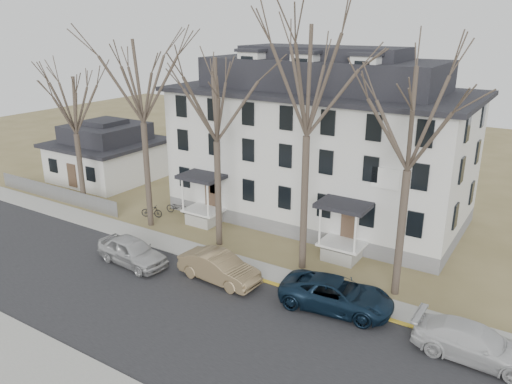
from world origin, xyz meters
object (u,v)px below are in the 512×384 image
Objects in this scene: car_tan at (219,268)px; car_navy at (336,295)px; small_house at (108,154)px; tree_center at (309,73)px; boarding_house at (320,144)px; tree_bungalow at (72,101)px; bicycle_left at (178,208)px; car_white at (474,344)px; tree_mid_left at (216,94)px; tree_mid_right at (413,112)px; bicycle_right at (152,212)px; tree_far_left at (140,75)px; car_silver at (132,252)px.

car_tan reaches higher than car_navy.
small_house is 0.59× the size of tree_center.
tree_bungalow is at bearing -152.99° from boarding_house.
car_navy is at bearing -124.93° from bicycle_left.
bicycle_left is at bearing 74.56° from car_white.
tree_mid_left is at bearing 77.93° from car_white.
tree_mid_right reaches higher than bicycle_right.
bicycle_left is at bearing 155.39° from tree_mid_left.
bicycle_right is at bearing 175.45° from tree_center.
tree_mid_left is 11.47m from bicycle_right.
small_house is (-20.00, -1.96, -3.13)m from boarding_house.
car_navy reaches higher than car_white.
small_house is 9.43m from tree_bungalow.
car_tan is at bearing -23.77° from tree_far_left.
car_navy is 1.10× the size of car_white.
tree_mid_right is 10.55m from car_white.
boarding_house is 11.49m from bicycle_left.
tree_mid_left reaches higher than bicycle_left.
car_tan is 13.11m from car_white.
tree_mid_left is 1.00× the size of tree_mid_right.
car_tan is 3.02× the size of bicycle_right.
bicycle_right is (-18.37, 1.02, -9.12)m from tree_mid_right.
tree_mid_left is 6.18m from tree_center.
tree_mid_right is at bearing -61.85° from car_tan.
bicycle_right is at bearing 40.20° from car_silver.
tree_center is at bearing -54.59° from car_silver.
tree_far_left is 2.89× the size of car_silver.
boarding_house reaches higher than tree_bungalow.
car_silver is at bearing -56.10° from tree_far_left.
tree_bungalow is at bearing 69.25° from car_silver.
boarding_house is 10.39m from tree_center.
car_navy is 6.52m from car_white.
bicycle_right is (-0.87, 1.02, -9.86)m from tree_far_left.
bicycle_right is at bearing 133.20° from bicycle_left.
tree_bungalow is 5.95× the size of bicycle_left.
tree_far_left is 11.30m from car_silver.
tree_bungalow is at bearing 83.49° from car_white.
car_navy is (22.48, -3.08, -7.34)m from tree_bungalow.
tree_mid_right is (11.50, 0.00, 0.00)m from tree_mid_left.
boarding_house is at bearing -17.96° from car_silver.
tree_bungalow is at bearing 75.12° from car_navy.
car_white is at bearing -42.07° from boarding_house.
tree_bungalow is (-24.50, 0.00, -1.48)m from tree_mid_right.
boarding_house is at bearing 42.18° from tree_far_left.
tree_mid_right reaches higher than tree_bungalow.
tree_bungalow reaches higher than bicycle_right.
tree_bungalow is at bearing 180.00° from tree_center.
bicycle_left is at bearing 171.24° from tree_mid_right.
tree_far_left is (11.00, -6.20, 8.09)m from small_house.
car_tan reaches higher than car_white.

